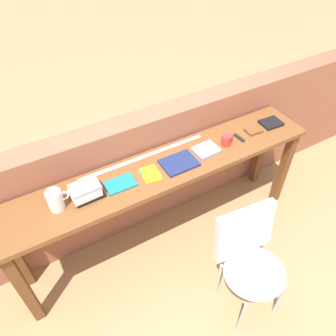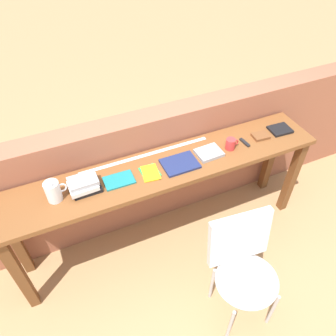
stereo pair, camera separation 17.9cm
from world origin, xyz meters
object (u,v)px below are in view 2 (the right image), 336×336
chair_white_moulded (244,266)px  book_repair_rightmost (280,130)px  mug (231,144)px  multitool_folded (245,142)px  pitcher_white (53,191)px  leather_journal_brown (261,136)px  magazine_cycling (119,180)px  book_open_centre (180,164)px  book_stack_leftmost (84,185)px  pamphlet_pile_colourful (150,173)px

chair_white_moulded → book_repair_rightmost: bearing=44.2°
mug → multitool_folded: 0.14m
pitcher_white → book_repair_rightmost: bearing=0.2°
chair_white_moulded → multitool_folded: (0.45, 0.77, 0.36)m
pitcher_white → leather_journal_brown: 1.65m
magazine_cycling → book_open_centre: (0.47, -0.02, 0.00)m
mug → book_repair_rightmost: mug is taller
mug → leather_journal_brown: size_ratio=0.85×
pitcher_white → magazine_cycling: bearing=-1.2°
pitcher_white → book_stack_leftmost: bearing=1.6°
chair_white_moulded → multitool_folded: bearing=59.7°
book_stack_leftmost → multitool_folded: 1.29m
pitcher_white → book_open_centre: (0.91, -0.03, -0.07)m
multitool_folded → leather_journal_brown: size_ratio=0.85×
pitcher_white → book_open_centre: 0.91m
book_stack_leftmost → multitool_folded: (1.29, -0.02, -0.04)m
chair_white_moulded → magazine_cycling: 1.04m
multitool_folded → leather_journal_brown: leather_journal_brown is taller
mug → book_repair_rightmost: size_ratio=0.63×
pamphlet_pile_colourful → mug: size_ratio=1.62×
chair_white_moulded → pamphlet_pile_colourful: 0.92m
multitool_folded → leather_journal_brown: (0.16, 0.01, 0.00)m
book_stack_leftmost → magazine_cycling: size_ratio=1.02×
magazine_cycling → pamphlet_pile_colourful: 0.23m
magazine_cycling → leather_journal_brown: 1.21m
magazine_cycling → book_repair_rightmost: book_repair_rightmost is taller
chair_white_moulded → multitool_folded: multitool_folded is taller
pitcher_white → book_repair_rightmost: size_ratio=1.04×
book_repair_rightmost → pamphlet_pile_colourful: bearing=-175.1°
magazine_cycling → mug: size_ratio=1.92×
pamphlet_pile_colourful → multitool_folded: size_ratio=1.62×
chair_white_moulded → book_repair_rightmost: 1.19m
magazine_cycling → book_stack_leftmost: bearing=177.5°
book_repair_rightmost → multitool_folded: bearing=-173.2°
book_repair_rightmost → mug: bearing=-173.5°
pitcher_white → mug: (1.35, -0.02, -0.03)m
pamphlet_pile_colourful → multitool_folded: multitool_folded is taller
book_stack_leftmost → book_open_centre: bearing=-3.0°
pitcher_white → multitool_folded: pitcher_white is taller
chair_white_moulded → book_stack_leftmost: (-0.84, 0.79, 0.40)m
book_stack_leftmost → leather_journal_brown: book_stack_leftmost is taller
chair_white_moulded → pitcher_white: size_ratio=4.85×
pitcher_white → chair_white_moulded: bearing=-37.0°
pitcher_white → magazine_cycling: (0.44, -0.01, -0.07)m
pitcher_white → magazine_cycling: pitcher_white is taller
pamphlet_pile_colourful → mug: bearing=0.4°
magazine_cycling → multitool_folded: 1.05m
chair_white_moulded → leather_journal_brown: 1.06m
pamphlet_pile_colourful → book_repair_rightmost: (1.19, 0.03, 0.01)m
pitcher_white → book_open_centre: size_ratio=0.70×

